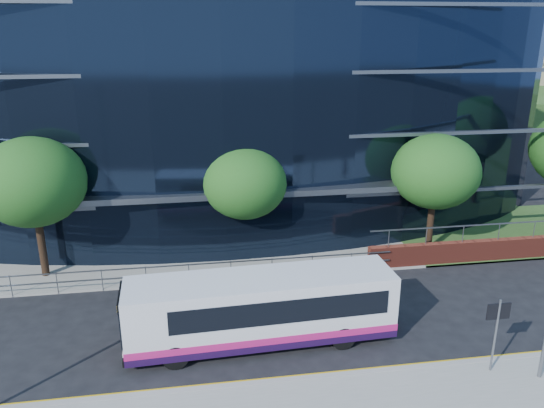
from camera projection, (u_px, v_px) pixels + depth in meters
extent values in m
plane|color=black|center=(354.00, 359.00, 19.71)|extent=(200.00, 200.00, 0.00)
cube|color=gray|center=(363.00, 374.00, 18.75)|extent=(80.00, 0.25, 0.16)
cube|color=gold|center=(361.00, 372.00, 18.96)|extent=(80.00, 0.08, 0.01)
cube|color=gold|center=(360.00, 369.00, 19.10)|extent=(80.00, 0.08, 0.01)
cube|color=gray|center=(189.00, 251.00, 29.11)|extent=(50.00, 8.00, 0.10)
cube|color=black|center=(209.00, 80.00, 39.06)|extent=(38.00, 16.00, 16.00)
cube|color=#595E66|center=(225.00, 194.00, 26.85)|extent=(22.00, 1.20, 0.30)
cube|color=slate|center=(145.00, 268.00, 24.75)|extent=(24.00, 0.05, 0.05)
cube|color=slate|center=(146.00, 276.00, 24.90)|extent=(24.00, 0.05, 0.05)
cylinder|color=slate|center=(146.00, 277.00, 24.91)|extent=(0.04, 0.04, 1.10)
cube|color=#2D511E|center=(452.00, 98.00, 76.26)|extent=(60.00, 42.00, 4.00)
cylinder|color=slate|center=(495.00, 336.00, 18.39)|extent=(0.08, 0.08, 2.80)
cube|color=black|center=(499.00, 311.00, 18.10)|extent=(0.85, 0.06, 0.60)
cylinder|color=black|center=(42.00, 246.00, 25.70)|extent=(0.36, 0.36, 3.30)
ellipsoid|color=#244F16|center=(32.00, 182.00, 24.67)|extent=(4.95, 4.95, 4.21)
cylinder|color=black|center=(246.00, 234.00, 27.71)|extent=(0.36, 0.36, 2.86)
ellipsoid|color=#244F16|center=(245.00, 183.00, 26.83)|extent=(4.29, 4.29, 3.65)
cylinder|color=black|center=(430.00, 225.00, 28.69)|extent=(0.36, 0.36, 3.08)
ellipsoid|color=#244F16|center=(436.00, 171.00, 27.73)|extent=(4.62, 4.62, 3.93)
cylinder|color=black|center=(452.00, 121.00, 60.24)|extent=(0.36, 0.36, 3.08)
ellipsoid|color=#244F16|center=(455.00, 95.00, 59.28)|extent=(4.62, 4.62, 3.93)
cube|color=silver|center=(261.00, 307.00, 20.29)|extent=(10.30, 2.75, 2.46)
cube|color=#220D36|center=(262.00, 331.00, 20.64)|extent=(10.33, 2.80, 0.28)
cube|color=#BB1B67|center=(262.00, 325.00, 20.55)|extent=(10.33, 2.80, 0.28)
cube|color=black|center=(276.00, 297.00, 20.28)|extent=(8.27, 2.71, 0.93)
cube|color=black|center=(123.00, 318.00, 19.29)|extent=(0.16, 2.00, 1.44)
cube|color=black|center=(120.00, 297.00, 19.02)|extent=(0.18, 1.91, 0.37)
cube|color=yellow|center=(120.00, 294.00, 19.23)|extent=(0.08, 1.02, 0.20)
cube|color=black|center=(126.00, 347.00, 19.69)|extent=(0.19, 2.23, 0.22)
cylinder|color=black|center=(175.00, 357.00, 19.04)|extent=(0.94, 0.32, 0.93)
cylinder|color=black|center=(343.00, 338.00, 20.22)|extent=(0.94, 0.32, 0.93)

